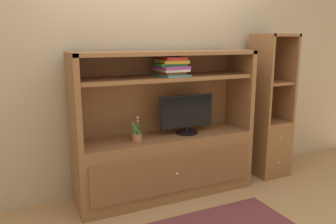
% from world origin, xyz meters
% --- Properties ---
extents(ground_plane, '(8.00, 8.00, 0.00)m').
position_xyz_m(ground_plane, '(0.00, 0.00, 0.00)').
color(ground_plane, tan).
extents(painted_rear_wall, '(6.00, 0.10, 2.80)m').
position_xyz_m(painted_rear_wall, '(0.00, 0.75, 1.40)').
color(painted_rear_wall, tan).
rests_on(painted_rear_wall, ground_plane).
extents(media_console, '(1.82, 0.51, 1.46)m').
position_xyz_m(media_console, '(0.00, 0.41, 0.47)').
color(media_console, brown).
rests_on(media_console, ground_plane).
extents(tv_monitor, '(0.59, 0.23, 0.40)m').
position_xyz_m(tv_monitor, '(0.23, 0.38, 0.83)').
color(tv_monitor, black).
rests_on(tv_monitor, media_console).
extents(potted_plant, '(0.10, 0.10, 0.24)m').
position_xyz_m(potted_plant, '(-0.33, 0.34, 0.67)').
color(potted_plant, '#B26642').
rests_on(potted_plant, media_console).
extents(magazine_stack, '(0.30, 0.37, 0.18)m').
position_xyz_m(magazine_stack, '(0.05, 0.40, 1.32)').
color(magazine_stack, teal).
rests_on(magazine_stack, media_console).
extents(bookshelf_tall, '(0.39, 0.43, 1.63)m').
position_xyz_m(bookshelf_tall, '(1.33, 0.41, 0.56)').
color(bookshelf_tall, brown).
rests_on(bookshelf_tall, ground_plane).
extents(upright_book_row, '(0.09, 0.17, 0.25)m').
position_xyz_m(upright_book_row, '(1.24, 0.40, 1.22)').
color(upright_book_row, red).
rests_on(upright_book_row, bookshelf_tall).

